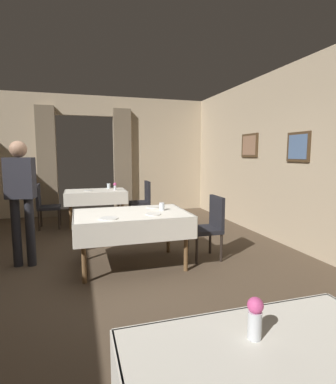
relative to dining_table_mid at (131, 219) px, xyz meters
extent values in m
plane|color=#4C3D2D|center=(-0.47, -0.24, -0.66)|extent=(10.08, 10.08, 0.00)
cube|color=tan|center=(2.73, -0.24, 0.84)|extent=(0.12, 8.40, 3.00)
cube|color=#47331E|center=(2.65, -0.04, 1.00)|extent=(0.03, 0.50, 0.47)
cube|color=slate|center=(2.64, -0.04, 1.00)|extent=(0.01, 0.41, 0.38)
cube|color=#47331E|center=(2.65, 1.36, 1.06)|extent=(0.03, 0.56, 0.47)
cube|color=#8C664C|center=(2.64, 1.36, 1.06)|extent=(0.01, 0.46, 0.38)
cube|color=tan|center=(-2.42, 3.96, 0.84)|extent=(2.50, 0.12, 3.00)
cube|color=tan|center=(1.48, 3.96, 0.84)|extent=(2.50, 0.12, 3.00)
cube|color=tan|center=(-0.47, 3.96, 2.09)|extent=(1.40, 0.12, 0.50)
cube|color=#70604C|center=(-1.39, 3.82, 0.69)|extent=(0.44, 0.14, 2.69)
cube|color=#70604C|center=(0.45, 3.82, 0.69)|extent=(0.44, 0.14, 2.69)
cylinder|color=brown|center=(0.55, -2.81, -0.31)|extent=(0.06, 0.06, 0.71)
cube|color=brown|center=(0.05, -3.13, 0.06)|extent=(1.16, 0.80, 0.03)
cube|color=silver|center=(0.05, -3.13, 0.08)|extent=(1.22, 0.86, 0.01)
cube|color=silver|center=(0.05, -2.70, -0.07)|extent=(1.22, 0.02, 0.31)
cylinder|color=brown|center=(-0.65, -0.40, -0.31)|extent=(0.06, 0.06, 0.71)
cylinder|color=brown|center=(0.65, -0.40, -0.31)|extent=(0.06, 0.06, 0.71)
cylinder|color=brown|center=(-0.65, 0.40, -0.31)|extent=(0.06, 0.06, 0.71)
cylinder|color=brown|center=(0.65, 0.40, -0.31)|extent=(0.06, 0.06, 0.71)
cube|color=brown|center=(0.00, 0.00, 0.06)|extent=(1.46, 0.96, 0.03)
cube|color=silver|center=(0.00, 0.00, 0.08)|extent=(1.52, 1.02, 0.01)
cube|color=silver|center=(0.00, -0.51, -0.05)|extent=(1.52, 0.02, 0.29)
cube|color=silver|center=(0.00, 0.51, -0.05)|extent=(1.52, 0.02, 0.29)
cube|color=silver|center=(-0.76, 0.00, -0.05)|extent=(0.02, 1.02, 0.29)
cube|color=silver|center=(0.76, 0.00, -0.05)|extent=(0.02, 1.02, 0.29)
cylinder|color=brown|center=(-0.86, 2.39, -0.31)|extent=(0.06, 0.06, 0.71)
cylinder|color=brown|center=(0.21, 2.39, -0.31)|extent=(0.06, 0.06, 0.71)
cylinder|color=brown|center=(-0.86, 3.03, -0.31)|extent=(0.06, 0.06, 0.71)
cylinder|color=brown|center=(0.21, 3.03, -0.31)|extent=(0.06, 0.06, 0.71)
cube|color=brown|center=(-0.32, 2.71, 0.06)|extent=(1.23, 0.80, 0.03)
cube|color=silver|center=(-0.32, 2.71, 0.08)|extent=(1.29, 0.86, 0.01)
cube|color=silver|center=(-0.32, 2.28, -0.04)|extent=(1.29, 0.02, 0.26)
cube|color=silver|center=(-0.32, 3.14, -0.04)|extent=(1.29, 0.02, 0.26)
cube|color=silver|center=(-0.97, 2.71, -0.04)|extent=(0.02, 0.86, 0.26)
cube|color=silver|center=(0.32, 2.71, -0.04)|extent=(0.02, 0.86, 0.26)
cylinder|color=black|center=(0.88, -0.22, -0.45)|extent=(0.04, 0.04, 0.42)
cylinder|color=black|center=(0.88, 0.16, -0.45)|extent=(0.04, 0.04, 0.42)
cylinder|color=black|center=(1.26, -0.22, -0.45)|extent=(0.04, 0.04, 0.42)
cylinder|color=black|center=(1.26, 0.16, -0.45)|extent=(0.04, 0.04, 0.42)
cube|color=black|center=(1.07, -0.03, -0.23)|extent=(0.44, 0.44, 0.06)
cube|color=black|center=(1.27, -0.03, 0.03)|extent=(0.05, 0.42, 0.48)
cylinder|color=black|center=(0.44, 2.47, -0.45)|extent=(0.04, 0.04, 0.42)
cylinder|color=black|center=(0.44, 2.85, -0.45)|extent=(0.04, 0.04, 0.42)
cylinder|color=black|center=(0.82, 2.47, -0.45)|extent=(0.04, 0.04, 0.42)
cylinder|color=black|center=(0.82, 2.85, -0.45)|extent=(0.04, 0.04, 0.42)
cube|color=black|center=(0.63, 2.66, -0.23)|extent=(0.44, 0.44, 0.06)
cube|color=black|center=(0.83, 2.66, 0.03)|extent=(0.05, 0.42, 0.48)
cylinder|color=black|center=(-1.09, 2.81, -0.45)|extent=(0.04, 0.04, 0.42)
cylinder|color=black|center=(-1.09, 2.43, -0.45)|extent=(0.04, 0.04, 0.42)
cylinder|color=black|center=(-1.47, 2.81, -0.45)|extent=(0.04, 0.04, 0.42)
cylinder|color=black|center=(-1.47, 2.43, -0.45)|extent=(0.04, 0.04, 0.42)
cube|color=black|center=(-1.28, 2.62, -0.23)|extent=(0.44, 0.44, 0.06)
cube|color=black|center=(-1.48, 2.62, 0.03)|extent=(0.05, 0.42, 0.48)
cylinder|color=silver|center=(0.03, -2.94, 0.15)|extent=(0.06, 0.06, 0.12)
sphere|color=#D84C8C|center=(0.03, -2.94, 0.24)|extent=(0.07, 0.07, 0.07)
cylinder|color=white|center=(0.37, 0.29, 0.10)|extent=(0.19, 0.19, 0.01)
cylinder|color=white|center=(0.25, -0.22, 0.10)|extent=(0.20, 0.20, 0.01)
cylinder|color=silver|center=(0.44, 0.03, 0.15)|extent=(0.08, 0.08, 0.11)
cylinder|color=white|center=(-0.34, -0.31, 0.10)|extent=(0.24, 0.24, 0.01)
cylinder|color=silver|center=(0.10, 2.64, 0.14)|extent=(0.06, 0.06, 0.10)
sphere|color=#D84C8C|center=(0.10, 2.64, 0.22)|extent=(0.07, 0.07, 0.07)
cylinder|color=white|center=(-0.48, 2.68, 0.10)|extent=(0.18, 0.18, 0.01)
cylinder|color=silver|center=(-0.01, 3.01, 0.15)|extent=(0.08, 0.08, 0.12)
cylinder|color=black|center=(-1.34, 0.41, -0.19)|extent=(0.12, 0.12, 0.95)
cylinder|color=black|center=(-1.52, 0.43, -0.19)|extent=(0.12, 0.12, 0.95)
cube|color=#26262D|center=(-1.43, 0.42, 0.56)|extent=(0.39, 0.27, 0.55)
sphere|color=#9E755B|center=(-1.43, 0.42, 0.95)|extent=(0.22, 0.22, 0.22)
camera|label=1|loc=(-0.68, -3.99, 0.88)|focal=27.98mm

